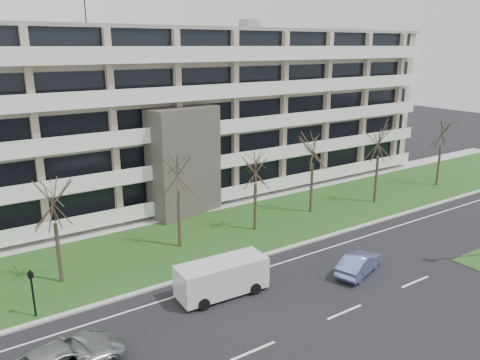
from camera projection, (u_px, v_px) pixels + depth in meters
ground at (345, 312)px, 25.08m from camera, size 160.00×160.00×0.00m
grass_verge at (219, 233)px, 35.46m from camera, size 90.00×10.00×0.06m
curb at (258, 257)px, 31.46m from camera, size 90.00×0.35×0.12m
sidewalk at (186, 213)px, 39.86m from camera, size 90.00×2.00×0.08m
lane_edge_line at (271, 266)px, 30.27m from camera, size 90.00×0.12×0.01m
apartment_building at (149, 114)px, 43.20m from camera, size 60.50×15.10×18.75m
blue_sedan at (359, 263)px, 29.18m from camera, size 4.27×2.63×1.33m
white_van at (223, 275)px, 26.59m from camera, size 5.34×2.39×2.03m
pedestrian_signal at (32, 288)px, 24.14m from camera, size 0.29×0.24×2.71m
tree_2 at (52, 199)px, 26.78m from camera, size 3.40×3.40×6.79m
tree_3 at (177, 168)px, 31.60m from camera, size 3.72×3.72×7.44m
tree_4 at (255, 166)px, 34.79m from camera, size 3.30×3.30×6.60m
tree_5 at (313, 144)px, 38.38m from camera, size 3.83×3.83×7.67m
tree_6 at (380, 138)px, 40.89m from camera, size 3.83×3.83×7.66m
tree_7 at (443, 129)px, 46.08m from camera, size 3.77×3.77×7.54m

